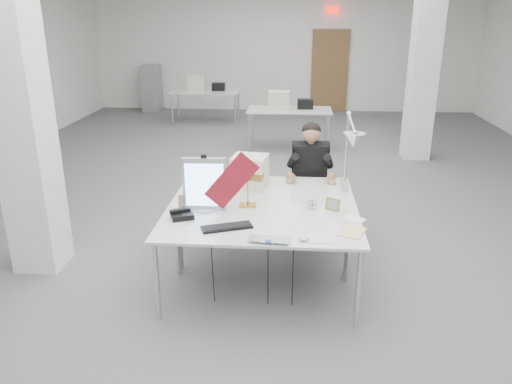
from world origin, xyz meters
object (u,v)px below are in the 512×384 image
monitor (205,184)px  desk_phone (182,215)px  desk_main (259,225)px  seated_person (310,161)px  bankers_lamp (248,188)px  laptop (268,243)px  office_chair (309,191)px  beige_monitor (250,172)px  architect_lamp (349,160)px

monitor → desk_phone: monitor is taller
desk_main → desk_phone: desk_phone is taller
seated_person → bankers_lamp: 1.26m
desk_main → laptop: bearing=-76.3°
office_chair → bankers_lamp: (-0.62, -1.14, 0.42)m
laptop → desk_phone: (-0.80, 0.49, 0.01)m
office_chair → seated_person: seated_person is taller
office_chair → monitor: size_ratio=2.01×
desk_main → monitor: monitor is taller
beige_monitor → architect_lamp: (0.99, -0.29, 0.23)m
desk_phone → beige_monitor: beige_monitor is taller
monitor → laptop: bearing=-50.8°
laptop → beige_monitor: (-0.27, 1.39, 0.15)m
monitor → desk_phone: size_ratio=2.60×
desk_main → desk_phone: bearing=173.7°
bankers_lamp → architect_lamp: architect_lamp is taller
desk_main → bankers_lamp: bankers_lamp is taller
desk_main → seated_person: size_ratio=1.96×
seated_person → beige_monitor: seated_person is taller
desk_phone → architect_lamp: bearing=0.1°
office_chair → monitor: (-1.01, -1.27, 0.50)m
monitor → desk_phone: 0.36m
seated_person → architect_lamp: architect_lamp is taller
laptop → architect_lamp: architect_lamp is taller
seated_person → office_chair: bearing=87.1°
desk_main → office_chair: bearing=72.9°
seated_person → bankers_lamp: size_ratio=2.59×
seated_person → desk_phone: bearing=-132.5°
beige_monitor → architect_lamp: architect_lamp is taller
desk_main → architect_lamp: architect_lamp is taller
seated_person → desk_main: bearing=-110.6°
desk_main → beige_monitor: (-0.17, 0.98, 0.18)m
architect_lamp → monitor: bearing=-159.2°
bankers_lamp → desk_phone: size_ratio=1.82×
office_chair → desk_phone: size_ratio=5.22×
laptop → seated_person: bearing=84.2°
desk_main → bankers_lamp: (-0.14, 0.42, 0.19)m
desk_main → desk_phone: 0.71m
laptop → beige_monitor: size_ratio=0.93×
desk_main → architect_lamp: size_ratio=2.26×
laptop → bankers_lamp: size_ratio=0.93×
monitor → laptop: (0.63, -0.70, -0.24)m
architect_lamp → beige_monitor: bearing=167.9°
laptop → architect_lamp: size_ratio=0.41×
seated_person → beige_monitor: bearing=-143.6°
desk_main → office_chair: office_chair is taller
monitor → architect_lamp: bearing=13.8°
laptop → bankers_lamp: bankers_lamp is taller
beige_monitor → architect_lamp: 1.06m
office_chair → seated_person: 0.40m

